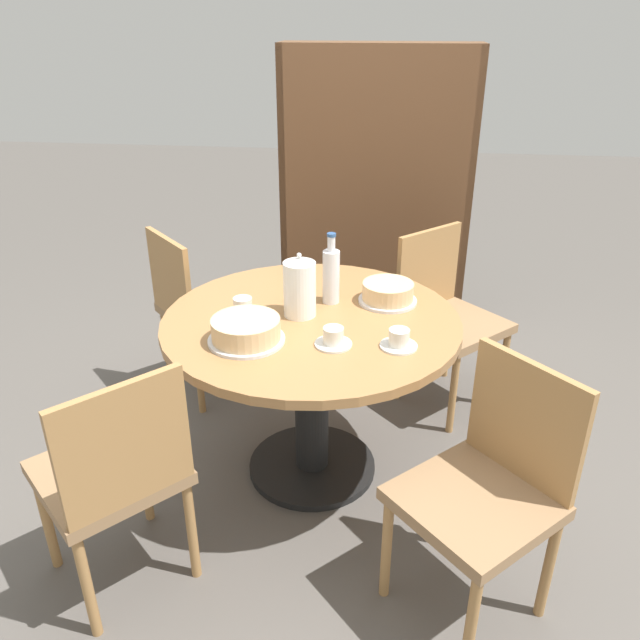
{
  "coord_description": "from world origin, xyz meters",
  "views": [
    {
      "loc": [
        0.3,
        -2.12,
        1.78
      ],
      "look_at": [
        0.0,
        0.28,
        0.58
      ],
      "focal_mm": 35.0,
      "sensor_mm": 36.0,
      "label": 1
    }
  ],
  "objects": [
    {
      "name": "ground_plane",
      "position": [
        0.0,
        0.0,
        0.0
      ],
      "size": [
        14.0,
        14.0,
        0.0
      ],
      "primitive_type": "plane",
      "color": "#56514C"
    },
    {
      "name": "dining_table",
      "position": [
        0.0,
        0.0,
        0.56
      ],
      "size": [
        1.15,
        1.15,
        0.73
      ],
      "color": "black",
      "rests_on": "ground_plane"
    },
    {
      "name": "chair_a",
      "position": [
        0.63,
        -0.58,
        0.47
      ],
      "size": [
        0.59,
        0.59,
        0.86
      ],
      "rotation": [
        0.0,
        0.0,
        5.47
      ],
      "color": "#A87A47",
      "rests_on": "ground_plane"
    },
    {
      "name": "chair_b",
      "position": [
        0.57,
        0.64,
        0.47
      ],
      "size": [
        0.59,
        0.59,
        0.86
      ],
      "rotation": [
        0.0,
        0.0,
        7.06
      ],
      "color": "#A87A47",
      "rests_on": "ground_plane"
    },
    {
      "name": "chair_c",
      "position": [
        -0.64,
        0.57,
        0.47
      ],
      "size": [
        0.59,
        0.59,
        0.86
      ],
      "rotation": [
        0.0,
        0.0,
        8.62
      ],
      "color": "#A87A47",
      "rests_on": "ground_plane"
    },
    {
      "name": "chair_d",
      "position": [
        -0.54,
        -0.67,
        0.47
      ],
      "size": [
        0.59,
        0.59,
        0.86
      ],
      "rotation": [
        0.0,
        0.0,
        10.25
      ],
      "color": "#A87A47",
      "rests_on": "ground_plane"
    },
    {
      "name": "bookshelf",
      "position": [
        0.18,
        1.35,
        0.78
      ],
      "size": [
        1.05,
        0.28,
        1.64
      ],
      "rotation": [
        0.0,
        0.0,
        3.14
      ],
      "color": "brown",
      "rests_on": "ground_plane"
    },
    {
      "name": "coffee_pot",
      "position": [
        -0.05,
        0.02,
        0.84
      ],
      "size": [
        0.12,
        0.12,
        0.25
      ],
      "color": "white",
      "rests_on": "dining_table"
    },
    {
      "name": "water_bottle",
      "position": [
        0.06,
        0.16,
        0.85
      ],
      "size": [
        0.07,
        0.07,
        0.29
      ],
      "color": "silver",
      "rests_on": "dining_table"
    },
    {
      "name": "cake_main",
      "position": [
        -0.2,
        -0.22,
        0.77
      ],
      "size": [
        0.27,
        0.27,
        0.09
      ],
      "color": "silver",
      "rests_on": "dining_table"
    },
    {
      "name": "cake_second",
      "position": [
        0.29,
        0.18,
        0.77
      ],
      "size": [
        0.24,
        0.24,
        0.08
      ],
      "color": "silver",
      "rests_on": "dining_table"
    },
    {
      "name": "cup_a",
      "position": [
        0.33,
        -0.19,
        0.75
      ],
      "size": [
        0.13,
        0.13,
        0.07
      ],
      "color": "silver",
      "rests_on": "dining_table"
    },
    {
      "name": "cup_b",
      "position": [
        -0.27,
        -0.0,
        0.75
      ],
      "size": [
        0.13,
        0.13,
        0.07
      ],
      "color": "silver",
      "rests_on": "dining_table"
    },
    {
      "name": "cup_c",
      "position": [
        0.11,
        -0.21,
        0.75
      ],
      "size": [
        0.13,
        0.13,
        0.07
      ],
      "color": "silver",
      "rests_on": "dining_table"
    }
  ]
}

